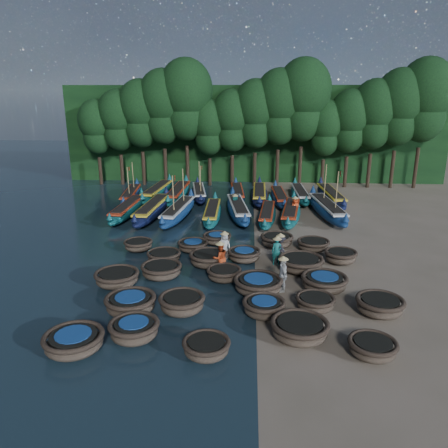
# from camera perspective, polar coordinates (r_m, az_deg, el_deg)

# --- Properties ---
(ground) EXTENTS (120.00, 120.00, 0.00)m
(ground) POSITION_cam_1_polar(r_m,az_deg,el_deg) (26.19, 4.04, -4.24)
(ground) COLOR #7A6959
(ground) RESTS_ON ground
(foliage_wall) EXTENTS (40.00, 3.00, 10.00)m
(foliage_wall) POSITION_cam_1_polar(r_m,az_deg,el_deg) (48.11, 3.94, 11.70)
(foliage_wall) COLOR black
(foliage_wall) RESTS_ON ground
(coracle_0) EXTENTS (2.64, 2.64, 0.77)m
(coracle_0) POSITION_cam_1_polar(r_m,az_deg,el_deg) (17.96, -19.02, -14.29)
(coracle_0) COLOR brown
(coracle_0) RESTS_ON ground
(coracle_1) EXTENTS (2.24, 2.24, 0.82)m
(coracle_1) POSITION_cam_1_polar(r_m,az_deg,el_deg) (18.05, -11.65, -13.35)
(coracle_1) COLOR brown
(coracle_1) RESTS_ON ground
(coracle_2) EXTENTS (2.17, 2.17, 0.68)m
(coracle_2) POSITION_cam_1_polar(r_m,az_deg,el_deg) (16.83, -2.32, -15.76)
(coracle_2) COLOR brown
(coracle_2) RESTS_ON ground
(coracle_3) EXTENTS (2.37, 2.37, 0.79)m
(coracle_3) POSITION_cam_1_polar(r_m,az_deg,el_deg) (18.05, 9.86, -13.33)
(coracle_3) COLOR brown
(coracle_3) RESTS_ON ground
(coracle_4) EXTENTS (2.13, 2.13, 0.68)m
(coracle_4) POSITION_cam_1_polar(r_m,az_deg,el_deg) (17.68, 18.83, -15.01)
(coracle_4) COLOR brown
(coracle_4) RESTS_ON ground
(coracle_5) EXTENTS (2.46, 2.46, 0.83)m
(coracle_5) POSITION_cam_1_polar(r_m,az_deg,el_deg) (20.05, -12.11, -10.09)
(coracle_5) COLOR brown
(coracle_5) RESTS_ON ground
(coracle_6) EXTENTS (2.09, 2.09, 0.84)m
(coracle_6) POSITION_cam_1_polar(r_m,az_deg,el_deg) (19.73, -5.51, -10.24)
(coracle_6) COLOR brown
(coracle_6) RESTS_ON ground
(coracle_7) EXTENTS (1.93, 1.93, 0.76)m
(coracle_7) POSITION_cam_1_polar(r_m,az_deg,el_deg) (19.50, 5.24, -10.73)
(coracle_7) COLOR brown
(coracle_7) RESTS_ON ground
(coracle_8) EXTENTS (2.17, 2.17, 0.66)m
(coracle_8) POSITION_cam_1_polar(r_m,az_deg,el_deg) (20.36, 11.84, -9.97)
(coracle_8) COLOR brown
(coracle_8) RESTS_ON ground
(coracle_9) EXTENTS (2.50, 2.50, 0.79)m
(coracle_9) POSITION_cam_1_polar(r_m,az_deg,el_deg) (20.69, 19.68, -9.96)
(coracle_9) COLOR brown
(coracle_9) RESTS_ON ground
(coracle_10) EXTENTS (2.33, 2.33, 0.77)m
(coracle_10) POSITION_cam_1_polar(r_m,az_deg,el_deg) (22.85, -13.80, -6.83)
(coracle_10) COLOR brown
(coracle_10) RESTS_ON ground
(coracle_11) EXTENTS (2.26, 2.26, 0.77)m
(coracle_11) POSITION_cam_1_polar(r_m,az_deg,el_deg) (23.33, -8.16, -5.98)
(coracle_11) COLOR brown
(coracle_11) RESTS_ON ground
(coracle_12) EXTENTS (2.23, 2.23, 0.69)m
(coracle_12) POSITION_cam_1_polar(r_m,az_deg,el_deg) (22.79, 0.01, -6.48)
(coracle_12) COLOR brown
(coracle_12) RESTS_ON ground
(coracle_13) EXTENTS (2.43, 2.43, 0.80)m
(coracle_13) POSITION_cam_1_polar(r_m,az_deg,el_deg) (21.49, 4.48, -7.87)
(coracle_13) COLOR brown
(coracle_13) RESTS_ON ground
(coracle_14) EXTENTS (2.67, 2.67, 0.79)m
(coracle_14) POSITION_cam_1_polar(r_m,az_deg,el_deg) (22.23, 12.97, -7.40)
(coracle_14) COLOR brown
(coracle_14) RESTS_ON ground
(coracle_15) EXTENTS (1.98, 1.98, 0.66)m
(coracle_15) POSITION_cam_1_polar(r_m,az_deg,el_deg) (25.37, -7.85, -4.18)
(coracle_15) COLOR brown
(coracle_15) RESTS_ON ground
(coracle_16) EXTENTS (2.62, 2.62, 0.82)m
(coracle_16) POSITION_cam_1_polar(r_m,az_deg,el_deg) (24.54, -2.02, -4.54)
(coracle_16) COLOR brown
(coracle_16) RESTS_ON ground
(coracle_17) EXTENTS (2.16, 2.16, 0.72)m
(coracle_17) POSITION_cam_1_polar(r_m,az_deg,el_deg) (25.25, 2.66, -4.03)
(coracle_17) COLOR brown
(coracle_17) RESTS_ON ground
(coracle_18) EXTENTS (3.01, 3.01, 0.83)m
(coracle_18) POSITION_cam_1_polar(r_m,az_deg,el_deg) (24.25, 10.01, -5.07)
(coracle_18) COLOR brown
(coracle_18) RESTS_ON ground
(coracle_19) EXTENTS (1.93, 1.93, 0.76)m
(coracle_19) POSITION_cam_1_polar(r_m,az_deg,el_deg) (25.86, 15.00, -4.07)
(coracle_19) COLOR brown
(coracle_19) RESTS_ON ground
(coracle_20) EXTENTS (1.79, 1.79, 0.67)m
(coracle_20) POSITION_cam_1_polar(r_m,az_deg,el_deg) (27.41, -11.13, -2.69)
(coracle_20) COLOR brown
(coracle_20) RESTS_ON ground
(coracle_21) EXTENTS (2.34, 2.34, 0.66)m
(coracle_21) POSITION_cam_1_polar(r_m,az_deg,el_deg) (26.86, -4.06, -2.81)
(coracle_21) COLOR brown
(coracle_21) RESTS_ON ground
(coracle_22) EXTENTS (1.88, 1.88, 0.67)m
(coracle_22) POSITION_cam_1_polar(r_m,az_deg,el_deg) (28.05, -0.91, -1.88)
(coracle_22) COLOR brown
(coracle_22) RESTS_ON ground
(coracle_23) EXTENTS (2.33, 2.33, 0.77)m
(coracle_23) POSITION_cam_1_polar(r_m,az_deg,el_deg) (27.78, 6.91, -2.09)
(coracle_23) COLOR brown
(coracle_23) RESTS_ON ground
(coracle_24) EXTENTS (2.45, 2.45, 0.67)m
(coracle_24) POSITION_cam_1_polar(r_m,az_deg,el_deg) (27.52, 11.59, -2.63)
(coracle_24) COLOR brown
(coracle_24) RESTS_ON ground
(long_boat_1) EXTENTS (1.81, 8.22, 1.45)m
(long_boat_1) POSITION_cam_1_polar(r_m,az_deg,el_deg) (35.10, -12.48, 1.91)
(long_boat_1) COLOR #0F5654
(long_boat_1) RESTS_ON ground
(long_boat_2) EXTENTS (2.17, 9.02, 1.59)m
(long_boat_2) POSITION_cam_1_polar(r_m,az_deg,el_deg) (34.39, -9.32, 1.87)
(long_boat_2) COLOR #0F1838
(long_boat_2) RESTS_ON ground
(long_boat_3) EXTENTS (2.43, 8.61, 3.68)m
(long_boat_3) POSITION_cam_1_polar(r_m,az_deg,el_deg) (33.75, -5.98, 1.67)
(long_boat_3) COLOR navy
(long_boat_3) RESTS_ON ground
(long_boat_4) EXTENTS (1.50, 7.80, 1.37)m
(long_boat_4) POSITION_cam_1_polar(r_m,az_deg,el_deg) (33.34, -1.55, 1.46)
(long_boat_4) COLOR #0F5654
(long_boat_4) RESTS_ON ground
(long_boat_5) EXTENTS (2.74, 8.65, 1.54)m
(long_boat_5) POSITION_cam_1_polar(r_m,az_deg,el_deg) (34.13, 1.84, 1.94)
(long_boat_5) COLOR navy
(long_boat_5) RESTS_ON ground
(long_boat_6) EXTENTS (1.93, 7.41, 1.31)m
(long_boat_6) POSITION_cam_1_polar(r_m,az_deg,el_deg) (33.15, 5.66, 1.25)
(long_boat_6) COLOR #0F5654
(long_boat_6) RESTS_ON ground
(long_boat_7) EXTENTS (2.56, 8.12, 1.44)m
(long_boat_7) POSITION_cam_1_polar(r_m,az_deg,el_deg) (33.72, 8.73, 1.49)
(long_boat_7) COLOR #0F5654
(long_boat_7) RESTS_ON ground
(long_boat_8) EXTENTS (2.69, 9.14, 3.91)m
(long_boat_8) POSITION_cam_1_polar(r_m,az_deg,el_deg) (35.01, 13.30, 1.93)
(long_boat_8) COLOR navy
(long_boat_8) RESTS_ON ground
(long_boat_9) EXTENTS (2.11, 7.74, 3.30)m
(long_boat_9) POSITION_cam_1_polar(r_m,az_deg,el_deg) (39.91, -12.05, 3.72)
(long_boat_9) COLOR navy
(long_boat_9) RESTS_ON ground
(long_boat_10) EXTENTS (2.32, 8.64, 1.53)m
(long_boat_10) POSITION_cam_1_polar(r_m,az_deg,el_deg) (40.57, -8.69, 4.20)
(long_boat_10) COLOR #0F5654
(long_boat_10) RESTS_ON ground
(long_boat_11) EXTENTS (1.83, 8.79, 1.55)m
(long_boat_11) POSITION_cam_1_polar(r_m,az_deg,el_deg) (39.69, -6.02, 4.03)
(long_boat_11) COLOR #0F5654
(long_boat_11) RESTS_ON ground
(long_boat_12) EXTENTS (2.47, 7.51, 3.23)m
(long_boat_12) POSITION_cam_1_polar(r_m,az_deg,el_deg) (40.06, -3.28, 4.10)
(long_boat_12) COLOR #0F1838
(long_boat_12) RESTS_ON ground
(long_boat_13) EXTENTS (1.90, 7.71, 1.36)m
(long_boat_13) POSITION_cam_1_polar(r_m,az_deg,el_deg) (39.71, 1.76, 4.01)
(long_boat_13) COLOR navy
(long_boat_13) RESTS_ON ground
(long_boat_14) EXTENTS (1.62, 8.42, 1.48)m
(long_boat_14) POSITION_cam_1_polar(r_m,az_deg,el_deg) (39.30, 4.64, 3.90)
(long_boat_14) COLOR #0F1838
(long_boat_14) RESTS_ON ground
(long_boat_15) EXTENTS (1.70, 7.60, 1.34)m
(long_boat_15) POSITION_cam_1_polar(r_m,az_deg,el_deg) (38.66, 7.24, 3.51)
(long_boat_15) COLOR navy
(long_boat_15) RESTS_ON ground
(long_boat_16) EXTENTS (1.58, 7.83, 1.38)m
(long_boat_16) POSITION_cam_1_polar(r_m,az_deg,el_deg) (39.98, 9.88, 3.87)
(long_boat_16) COLOR #0F5654
(long_boat_16) RESTS_ON ground
(long_boat_17) EXTENTS (2.12, 8.77, 1.55)m
(long_boat_17) POSITION_cam_1_polar(r_m,az_deg,el_deg) (39.52, 13.77, 3.57)
(long_boat_17) COLOR #0F1838
(long_boat_17) RESTS_ON ground
(fisherman_0) EXTENTS (0.91, 0.76, 1.79)m
(fisherman_0) POSITION_cam_1_polar(r_m,az_deg,el_deg) (25.53, 0.07, -2.71)
(fisherman_0) COLOR beige
(fisherman_0) RESTS_ON ground
(fisherman_1) EXTENTS (0.60, 0.52, 1.79)m
(fisherman_1) POSITION_cam_1_polar(r_m,az_deg,el_deg) (24.81, 6.91, -3.33)
(fisherman_1) COLOR #196964
(fisherman_1) RESTS_ON ground
(fisherman_2) EXTENTS (1.04, 0.97, 1.92)m
(fisherman_2) POSITION_cam_1_polar(r_m,az_deg,el_deg) (23.53, -0.50, -4.35)
(fisherman_2) COLOR #BC3D19
(fisherman_2) RESTS_ON ground
(fisherman_3) EXTENTS (1.13, 1.26, 1.90)m
(fisherman_3) POSITION_cam_1_polar(r_m,az_deg,el_deg) (25.06, 7.34, -3.18)
(fisherman_3) COLOR black
(fisherman_3) RESTS_ON ground
(fisherman_4) EXTENTS (0.61, 1.09, 1.96)m
(fisherman_4) POSITION_cam_1_polar(r_m,az_deg,el_deg) (21.63, 7.68, -6.43)
(fisherman_4) COLOR beige
(fisherman_4) RESTS_ON ground
(fisherman_5) EXTENTS (0.91, 1.47, 1.71)m
(fisherman_5) POSITION_cam_1_polar(r_m,az_deg,el_deg) (34.91, 1.46, 2.65)
(fisherman_5) COLOR #196964
(fisherman_5) RESTS_ON ground
(fisherman_6) EXTENTS (0.95, 0.86, 1.83)m
(fisherman_6) POSITION_cam_1_polar(r_m,az_deg,el_deg) (34.06, 9.25, 2.20)
(fisherman_6) COLOR #BC3D19
(fisherman_6) RESTS_ON ground
(tree_0) EXTENTS (3.68, 3.68, 8.68)m
(tree_0) POSITION_cam_1_polar(r_m,az_deg,el_deg) (47.19, -16.29, 12.15)
(tree_0) COLOR black
(tree_0) RESTS_ON ground
(tree_1) EXTENTS (4.09, 4.09, 9.65)m
(tree_1) POSITION_cam_1_polar(r_m,az_deg,el_deg) (46.44, -13.61, 13.12)
(tree_1) COLOR black
(tree_1) RESTS_ON ground
(tree_2) EXTENTS (4.51, 4.51, 10.63)m
(tree_2) POSITION_cam_1_polar(r_m,az_deg,el_deg) (45.79, -10.83, 14.08)
(tree_2) COLOR black
(tree_2) RESTS_ON ground
(tree_3) EXTENTS (4.92, 4.92, 11.60)m
(tree_3) POSITION_cam_1_polar(r_m,az_deg,el_deg) (45.27, -7.96, 15.04)
(tree_3) COLOR black
(tree_3) RESTS_ON ground
(tree_4) EXTENTS (5.34, 5.34, 12.58)m
(tree_4) POSITION_cam_1_polar(r_m,az_deg,el_deg) (44.86, -5.00, 15.98)
(tree_4) COLOR black
(tree_4) RESTS_ON ground
(tree_5) EXTENTS (3.68, 3.68, 8.68)m
(tree_5) POSITION_cam_1_polar(r_m,az_deg,el_deg) (44.73, -1.92, 12.56)
(tree_5) COLOR black
(tree_5) RESTS_ON ground
(tree_6) EXTENTS (4.09, 4.09, 9.65)m
(tree_6) POSITION_cam_1_polar(r_m,az_deg,el_deg) (44.52, 1.10, 13.42)
(tree_6) COLOR black
(tree_6) RESTS_ON ground
(tree_7) EXTENTS (4.51, 4.51, 10.63)m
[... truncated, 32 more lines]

